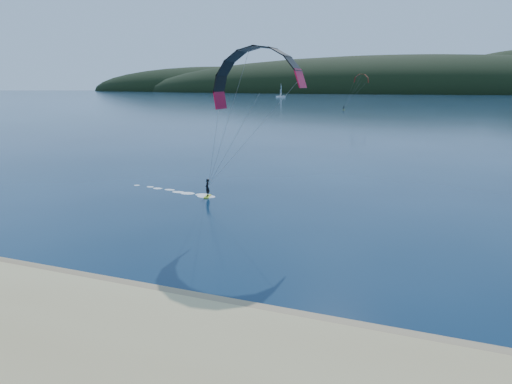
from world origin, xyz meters
TOP-DOWN VIEW (x-y plane):
  - ground at (0.00, 0.00)m, footprint 1800.00×1800.00m
  - wet_sand at (0.00, 4.50)m, footprint 220.00×2.50m
  - headland at (0.63, 745.28)m, footprint 1200.00×310.00m
  - kitesurfer_near at (0.48, 21.66)m, footprint 22.27×7.64m
  - kitesurfer_far at (-16.96, 196.49)m, footprint 12.06×6.75m
  - sailboat at (-121.97, 404.36)m, footprint 9.07×5.75m

SIDE VIEW (x-z plane):
  - ground at x=0.00m, z-range 0.00..0.00m
  - headland at x=0.63m, z-range -70.00..70.00m
  - wet_sand at x=0.00m, z-range 0.00..0.10m
  - sailboat at x=-121.97m, z-range -5.44..7.32m
  - kitesurfer_near at x=0.48m, z-range 3.35..17.07m
  - kitesurfer_far at x=-16.96m, z-range 5.16..20.22m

